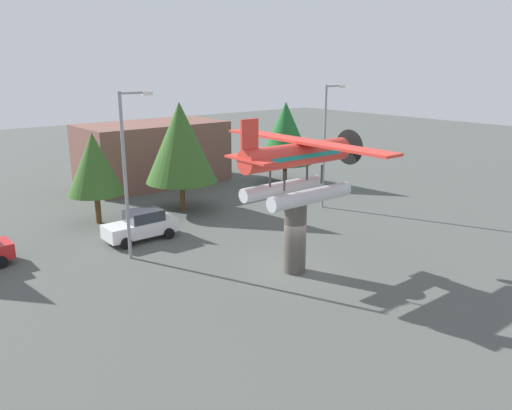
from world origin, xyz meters
name	(u,v)px	position (x,y,z in m)	size (l,w,h in m)	color
ground_plane	(294,271)	(0.00, 0.00, 0.00)	(140.00, 140.00, 0.00)	#4C514C
display_pedestal	(295,236)	(0.00, 0.00, 1.85)	(1.10, 1.10, 3.71)	#4C4742
floatplane_monument	(299,165)	(0.13, 0.00, 5.38)	(6.93, 10.41, 4.00)	silver
car_mid_white	(141,225)	(-3.62, 9.15, 0.88)	(4.20, 2.02, 1.76)	white
streetlight_primary	(128,165)	(-5.31, 6.82, 4.98)	(1.84, 0.28, 8.67)	gray
streetlight_secondary	(326,138)	(9.86, 7.28, 4.94)	(1.84, 0.28, 8.59)	gray
storefront_building	(153,153)	(4.17, 22.00, 2.58)	(11.89, 6.55, 5.16)	brown
tree_east	(94,164)	(-4.26, 13.86, 3.89)	(3.53, 3.53, 5.86)	brown
tree_center_back	(180,142)	(1.53, 12.97, 4.80)	(4.92, 4.92, 7.54)	brown
tree_far_east	(286,133)	(12.92, 14.80, 4.31)	(4.67, 4.67, 6.91)	brown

